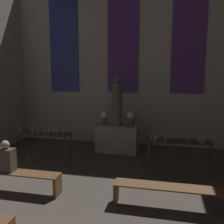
{
  "coord_description": "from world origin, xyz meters",
  "views": [
    {
      "loc": [
        1.55,
        2.17,
        2.54
      ],
      "look_at": [
        0.0,
        9.12,
        1.43
      ],
      "focal_mm": 40.0,
      "sensor_mm": 36.0,
      "label": 1
    }
  ],
  "objects_px": {
    "flower_vase_left": "(104,116)",
    "person_seated": "(6,158)",
    "altar": "(117,138)",
    "statue": "(117,103)",
    "pew_back_left": "(11,176)",
    "pew_back_right": "(173,192)",
    "candle_rack_left": "(43,136)",
    "candle_rack_right": "(179,144)",
    "flower_vase_right": "(131,117)"
  },
  "relations": [
    {
      "from": "pew_back_left",
      "to": "flower_vase_left",
      "type": "bearing_deg",
      "value": 68.37
    },
    {
      "from": "flower_vase_left",
      "to": "pew_back_left",
      "type": "xyz_separation_m",
      "value": [
        -1.28,
        -3.22,
        -0.83
      ]
    },
    {
      "from": "candle_rack_left",
      "to": "pew_back_right",
      "type": "distance_m",
      "value": 4.05
    },
    {
      "from": "person_seated",
      "to": "flower_vase_right",
      "type": "bearing_deg",
      "value": 55.25
    },
    {
      "from": "flower_vase_left",
      "to": "person_seated",
      "type": "distance_m",
      "value": 3.53
    },
    {
      "from": "statue",
      "to": "candle_rack_left",
      "type": "relative_size",
      "value": 0.99
    },
    {
      "from": "candle_rack_left",
      "to": "person_seated",
      "type": "relative_size",
      "value": 2.33
    },
    {
      "from": "altar",
      "to": "flower_vase_right",
      "type": "relative_size",
      "value": 2.93
    },
    {
      "from": "candle_rack_right",
      "to": "pew_back_left",
      "type": "bearing_deg",
      "value": -153.13
    },
    {
      "from": "flower_vase_right",
      "to": "candle_rack_right",
      "type": "relative_size",
      "value": 0.29
    },
    {
      "from": "altar",
      "to": "flower_vase_left",
      "type": "height_order",
      "value": "flower_vase_left"
    },
    {
      "from": "altar",
      "to": "person_seated",
      "type": "xyz_separation_m",
      "value": [
        -1.8,
        -3.22,
        0.29
      ]
    },
    {
      "from": "flower_vase_right",
      "to": "candle_rack_left",
      "type": "bearing_deg",
      "value": -148.86
    },
    {
      "from": "flower_vase_left",
      "to": "altar",
      "type": "bearing_deg",
      "value": 0.0
    },
    {
      "from": "pew_back_right",
      "to": "altar",
      "type": "bearing_deg",
      "value": 117.95
    },
    {
      "from": "pew_back_right",
      "to": "flower_vase_left",
      "type": "bearing_deg",
      "value": 123.61
    },
    {
      "from": "flower_vase_right",
      "to": "pew_back_right",
      "type": "height_order",
      "value": "flower_vase_right"
    },
    {
      "from": "flower_vase_left",
      "to": "candle_rack_left",
      "type": "distance_m",
      "value": 2.06
    },
    {
      "from": "flower_vase_left",
      "to": "candle_rack_right",
      "type": "relative_size",
      "value": 0.29
    },
    {
      "from": "candle_rack_left",
      "to": "pew_back_right",
      "type": "height_order",
      "value": "candle_rack_left"
    },
    {
      "from": "altar",
      "to": "pew_back_right",
      "type": "distance_m",
      "value": 3.65
    },
    {
      "from": "candle_rack_left",
      "to": "pew_back_right",
      "type": "bearing_deg",
      "value": -26.88
    },
    {
      "from": "pew_back_right",
      "to": "statue",
      "type": "bearing_deg",
      "value": 117.95
    },
    {
      "from": "statue",
      "to": "person_seated",
      "type": "bearing_deg",
      "value": -119.23
    },
    {
      "from": "person_seated",
      "to": "candle_rack_left",
      "type": "bearing_deg",
      "value": 92.58
    },
    {
      "from": "person_seated",
      "to": "statue",
      "type": "bearing_deg",
      "value": 60.77
    },
    {
      "from": "pew_back_left",
      "to": "pew_back_right",
      "type": "height_order",
      "value": "same"
    },
    {
      "from": "person_seated",
      "to": "altar",
      "type": "bearing_deg",
      "value": 60.77
    },
    {
      "from": "statue",
      "to": "candle_rack_left",
      "type": "height_order",
      "value": "statue"
    },
    {
      "from": "statue",
      "to": "flower_vase_left",
      "type": "xyz_separation_m",
      "value": [
        -0.43,
        -0.0,
        -0.45
      ]
    },
    {
      "from": "candle_rack_left",
      "to": "person_seated",
      "type": "bearing_deg",
      "value": -87.42
    },
    {
      "from": "statue",
      "to": "pew_back_left",
      "type": "distance_m",
      "value": 3.87
    },
    {
      "from": "altar",
      "to": "pew_back_left",
      "type": "height_order",
      "value": "altar"
    },
    {
      "from": "flower_vase_right",
      "to": "pew_back_left",
      "type": "xyz_separation_m",
      "value": [
        -2.14,
        -3.22,
        -0.83
      ]
    },
    {
      "from": "pew_back_left",
      "to": "candle_rack_left",
      "type": "bearing_deg",
      "value": 95.5
    },
    {
      "from": "pew_back_left",
      "to": "pew_back_right",
      "type": "bearing_deg",
      "value": 0.0
    },
    {
      "from": "candle_rack_left",
      "to": "pew_back_left",
      "type": "distance_m",
      "value": 1.88
    },
    {
      "from": "pew_back_right",
      "to": "candle_rack_left",
      "type": "bearing_deg",
      "value": 153.12
    },
    {
      "from": "candle_rack_right",
      "to": "pew_back_left",
      "type": "xyz_separation_m",
      "value": [
        -3.59,
        -1.82,
        -0.42
      ]
    },
    {
      "from": "statue",
      "to": "pew_back_right",
      "type": "xyz_separation_m",
      "value": [
        1.71,
        -3.22,
        -1.28
      ]
    },
    {
      "from": "candle_rack_right",
      "to": "candle_rack_left",
      "type": "bearing_deg",
      "value": 179.98
    },
    {
      "from": "candle_rack_right",
      "to": "pew_back_left",
      "type": "height_order",
      "value": "candle_rack_right"
    },
    {
      "from": "flower_vase_right",
      "to": "altar",
      "type": "bearing_deg",
      "value": 180.0
    },
    {
      "from": "pew_back_left",
      "to": "pew_back_right",
      "type": "xyz_separation_m",
      "value": [
        3.42,
        0.0,
        0.0
      ]
    },
    {
      "from": "altar",
      "to": "person_seated",
      "type": "distance_m",
      "value": 3.7
    },
    {
      "from": "candle_rack_right",
      "to": "pew_back_right",
      "type": "distance_m",
      "value": 1.88
    },
    {
      "from": "statue",
      "to": "candle_rack_right",
      "type": "height_order",
      "value": "statue"
    },
    {
      "from": "flower_vase_right",
      "to": "pew_back_left",
      "type": "height_order",
      "value": "flower_vase_right"
    },
    {
      "from": "flower_vase_left",
      "to": "person_seated",
      "type": "height_order",
      "value": "flower_vase_left"
    },
    {
      "from": "statue",
      "to": "person_seated",
      "type": "height_order",
      "value": "statue"
    }
  ]
}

